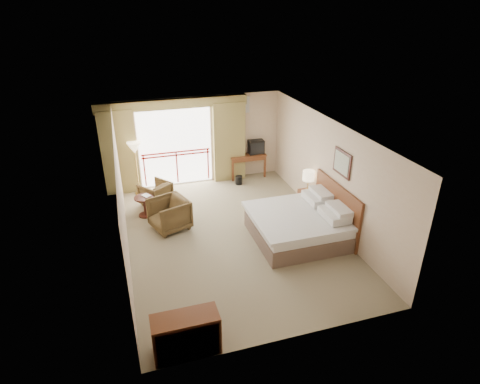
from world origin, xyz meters
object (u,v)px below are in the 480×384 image
object	(u,v)px
tv	(256,147)
armchair_near	(171,228)
side_table	(144,203)
desk	(246,158)
table_lamp	(309,176)
dresser	(186,334)
nightstand	(307,201)
floor_lamp	(135,150)
armchair_far	(157,204)
bed	(299,224)
wastebasket	(239,180)

from	to	relation	value
tv	armchair_near	distance (m)	4.22
armchair_near	side_table	distance (m)	1.08
tv	side_table	bearing A→B (deg)	-175.29
desk	table_lamp	bearing A→B (deg)	-75.00
armchair_near	dresser	xyz separation A→B (m)	(-0.30, -4.05, 0.36)
nightstand	table_lamp	size ratio (longest dim) A/B	1.03
dresser	nightstand	bearing A→B (deg)	40.17
desk	side_table	xyz separation A→B (m)	(-3.43, -1.80, -0.22)
desk	floor_lamp	world-z (taller)	floor_lamp
armchair_near	table_lamp	bearing A→B (deg)	69.30
desk	dresser	world-z (taller)	desk
armchair_far	floor_lamp	xyz separation A→B (m)	(-0.40, 0.87, 1.38)
bed	dresser	bearing A→B (deg)	-140.49
nightstand	wastebasket	bearing A→B (deg)	119.47
table_lamp	floor_lamp	world-z (taller)	floor_lamp
nightstand	floor_lamp	bearing A→B (deg)	149.81
side_table	dresser	xyz separation A→B (m)	(0.24, -4.89, -0.02)
table_lamp	armchair_far	distance (m)	4.34
wastebasket	floor_lamp	size ratio (longest dim) A/B	0.17
nightstand	armchair_near	bearing A→B (deg)	176.91
table_lamp	desk	distance (m)	2.93
side_table	floor_lamp	size ratio (longest dim) A/B	0.35
nightstand	dresser	world-z (taller)	dresser
wastebasket	armchair_far	xyz separation A→B (m)	(-2.64, -0.63, -0.14)
desk	bed	bearing A→B (deg)	-91.50
dresser	floor_lamp	bearing A→B (deg)	88.92
table_lamp	side_table	world-z (taller)	table_lamp
bed	floor_lamp	distance (m)	5.19
side_table	armchair_far	bearing A→B (deg)	58.38
nightstand	wastebasket	world-z (taller)	nightstand
floor_lamp	armchair_far	bearing A→B (deg)	-65.05
nightstand	desk	bearing A→B (deg)	106.25
armchair_far	armchair_near	size ratio (longest dim) A/B	0.84
side_table	dresser	size ratio (longest dim) A/B	0.51
bed	wastebasket	bearing A→B (deg)	97.89
side_table	dresser	world-z (taller)	dresser
floor_lamp	dresser	distance (m)	6.43
bed	table_lamp	xyz separation A→B (m)	(0.81, 1.27, 0.64)
side_table	nightstand	bearing A→B (deg)	-13.31
bed	desk	distance (m)	4.04
nightstand	side_table	bearing A→B (deg)	166.11
wastebasket	desk	bearing A→B (deg)	53.90
nightstand	tv	size ratio (longest dim) A/B	1.19
floor_lamp	side_table	bearing A→B (deg)	-88.19
nightstand	side_table	world-z (taller)	nightstand
bed	armchair_far	xyz separation A→B (m)	(-3.12, 2.81, -0.38)
table_lamp	bed	bearing A→B (deg)	-122.49
bed	table_lamp	distance (m)	1.64
desk	side_table	distance (m)	3.88
bed	floor_lamp	xyz separation A→B (m)	(-3.52, 3.68, 1.00)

